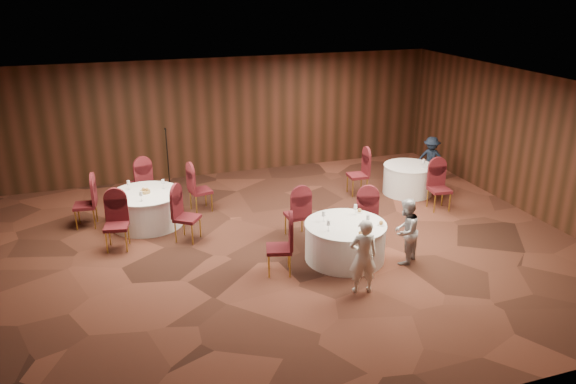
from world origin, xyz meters
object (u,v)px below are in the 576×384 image
object	(u,v)px
mic_stand	(169,173)
woman_b	(406,231)
table_main	(345,241)
table_right	(408,179)
man_c	(431,159)
woman_a	(363,256)
table_left	(147,208)

from	to	relation	value
mic_stand	woman_b	bearing A→B (deg)	-55.04
table_main	table_right	size ratio (longest dim) A/B	1.24
mic_stand	man_c	distance (m)	6.93
woman_a	woman_b	bearing A→B (deg)	-140.63
man_c	table_main	bearing A→B (deg)	-97.58
man_c	woman_a	bearing A→B (deg)	-90.46
woman_b	man_c	distance (m)	4.99
table_main	table_right	bearing A→B (deg)	42.97
table_main	woman_b	bearing A→B (deg)	-25.74
woman_a	woman_b	distance (m)	1.44
table_right	man_c	xyz separation A→B (m)	(1.06, 0.67, 0.23)
table_main	table_left	world-z (taller)	same
table_main	woman_b	xyz separation A→B (m)	(1.02, -0.49, 0.27)
table_main	woman_a	xyz separation A→B (m)	(-0.22, -1.22, 0.31)
table_left	man_c	size ratio (longest dim) A/B	1.32
table_left	mic_stand	bearing A→B (deg)	68.97
table_left	woman_a	bearing A→B (deg)	-51.91
table_right	mic_stand	xyz separation A→B (m)	(-5.73, 2.07, 0.11)
table_main	man_c	distance (m)	5.34
table_right	mic_stand	size ratio (longest dim) A/B	0.76
table_right	woman_b	bearing A→B (deg)	-121.04
woman_a	woman_b	xyz separation A→B (m)	(1.24, 0.73, -0.03)
table_main	mic_stand	bearing A→B (deg)	119.26
woman_a	man_c	size ratio (longest dim) A/B	1.12
table_left	table_right	world-z (taller)	same
table_right	woman_a	world-z (taller)	woman_a
woman_b	mic_stand	bearing A→B (deg)	-92.78
mic_stand	table_main	bearing A→B (deg)	-60.74
mic_stand	man_c	xyz separation A→B (m)	(6.79, -1.41, 0.12)
woman_a	woman_b	size ratio (longest dim) A/B	1.05
woman_a	table_main	bearing A→B (deg)	-91.31
woman_b	man_c	size ratio (longest dim) A/B	1.07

